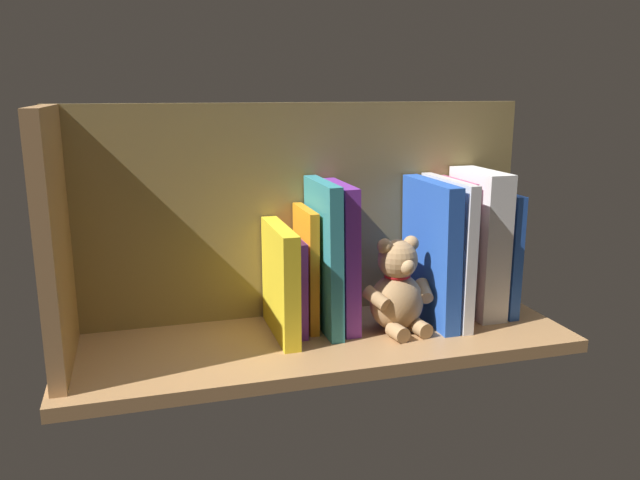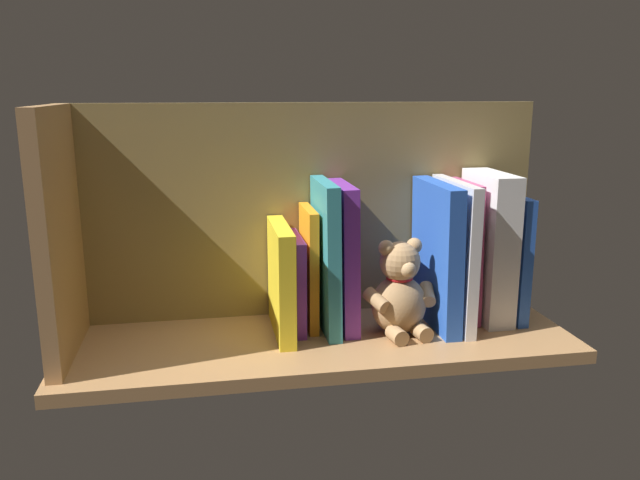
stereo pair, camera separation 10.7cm
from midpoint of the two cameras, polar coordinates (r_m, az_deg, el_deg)
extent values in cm
cube|color=#A87A4C|center=(112.23, 2.75, -9.06)|extent=(86.63, 29.97, 2.20)
cube|color=olive|center=(118.24, 1.47, 2.63)|extent=(86.63, 1.50, 39.33)
cube|color=#A87A4C|center=(104.80, -19.69, 0.44)|extent=(2.40, 23.97, 39.33)
cube|color=blue|center=(124.69, 18.85, -1.37)|extent=(2.02, 15.14, 23.05)
cube|color=white|center=(122.00, 17.24, -0.58)|extent=(5.08, 15.44, 27.10)
cube|color=#B23F72|center=(121.26, 15.08, -0.92)|extent=(3.09, 13.24, 25.50)
cube|color=silver|center=(117.42, 14.40, -1.19)|extent=(1.96, 19.06, 26.06)
cube|color=blue|center=(116.27, 12.96, -1.31)|extent=(3.42, 18.86, 25.89)
ellipsoid|color=tan|center=(112.87, 9.76, -5.75)|extent=(10.91, 10.06, 10.21)
sphere|color=tan|center=(110.60, 9.92, -1.96)|extent=(7.02, 7.02, 7.02)
sphere|color=tan|center=(111.22, 11.16, -0.53)|extent=(2.71, 2.71, 2.71)
sphere|color=tan|center=(108.71, 8.76, -0.75)|extent=(2.71, 2.71, 2.71)
sphere|color=tan|center=(108.24, 10.67, -2.62)|extent=(2.71, 2.71, 2.71)
cylinder|color=tan|center=(113.61, 12.26, -4.79)|extent=(3.32, 5.38, 3.78)
cylinder|color=tan|center=(109.04, 7.88, -5.38)|extent=(4.51, 5.55, 3.78)
cylinder|color=tan|center=(111.74, 11.80, -8.09)|extent=(3.27, 4.20, 2.71)
cylinder|color=tan|center=(109.56, 9.72, -8.44)|extent=(3.27, 4.20, 2.71)
torus|color=red|center=(111.36, 9.86, -3.35)|extent=(5.32, 5.32, 0.80)
cube|color=purple|center=(112.71, 4.78, -1.49)|extent=(3.25, 14.90, 25.84)
cube|color=teal|center=(111.26, 3.26, -1.49)|extent=(2.80, 16.15, 26.45)
cube|color=orange|center=(113.20, 1.69, -2.51)|extent=(1.64, 12.18, 21.49)
cube|color=purple|center=(112.82, 0.57, -3.82)|extent=(1.67, 13.47, 16.73)
cube|color=yellow|center=(109.90, -0.72, -3.61)|extent=(2.81, 17.84, 19.20)
camera|label=1|loc=(0.05, -87.14, 0.68)|focal=35.80mm
camera|label=2|loc=(0.05, 92.86, -0.68)|focal=35.80mm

